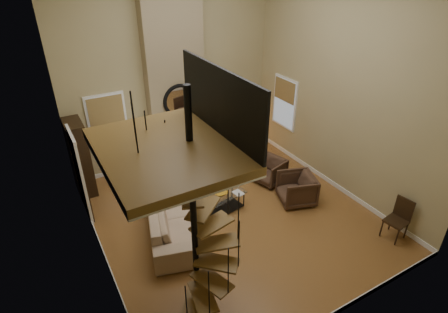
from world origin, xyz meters
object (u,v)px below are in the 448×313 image
armchair_far (299,189)px  side_chair (399,217)px  sofa (171,216)px  floor_lamp (146,138)px  armchair_near (271,169)px  accent_lamp (228,141)px  hutch (80,158)px  coffee_table (222,201)px

armchair_far → side_chair: size_ratio=0.91×
sofa → side_chair: side_chair is taller
floor_lamp → side_chair: (3.95, -4.59, -0.89)m
armchair_near → accent_lamp: armchair_near is taller
hutch → armchair_far: bearing=-34.7°
floor_lamp → side_chair: size_ratio=1.82×
armchair_near → coffee_table: 1.86m
armchair_far → coffee_table: armchair_far is taller
armchair_far → floor_lamp: (-2.97, 2.52, 1.06)m
armchair_far → side_chair: 2.30m
side_chair → sofa: bearing=148.2°
side_chair → armchair_near: bearing=108.6°
armchair_near → side_chair: (1.07, -3.17, 0.17)m
floor_lamp → accent_lamp: (2.86, 0.82, -1.16)m
armchair_far → side_chair: bearing=44.4°
sofa → side_chair: size_ratio=2.77×
floor_lamp → accent_lamp: size_ratio=3.26×
armchair_near → floor_lamp: 3.39m
sofa → accent_lamp: (3.09, 2.81, -0.15)m
coffee_table → side_chair: size_ratio=1.32×
floor_lamp → hutch: bearing=158.5°
armchair_near → hutch: bearing=-130.9°
coffee_table → accent_lamp: size_ratio=2.35×
armchair_near → armchair_far: 1.10m
armchair_far → coffee_table: bearing=-89.0°
sofa → armchair_near: size_ratio=3.41×
sofa → floor_lamp: 2.25m
armchair_near → armchair_far: armchair_far is taller
coffee_table → accent_lamp: (1.77, 2.73, -0.03)m
coffee_table → sofa: bearing=-176.4°
accent_lamp → side_chair: (1.09, -5.41, 0.28)m
hutch → armchair_near: hutch is taller
armchair_near → coffee_table: size_ratio=0.62×
floor_lamp → coffee_table: bearing=-60.4°
hutch → accent_lamp: size_ratio=3.83×
armchair_near → floor_lamp: bearing=-132.5°
hutch → accent_lamp: bearing=2.6°
sofa → accent_lamp: 4.18m
hutch → armchair_far: 5.55m
hutch → armchair_far: size_ratio=2.36×
floor_lamp → armchair_far: bearing=-40.4°
hutch → sofa: 2.99m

